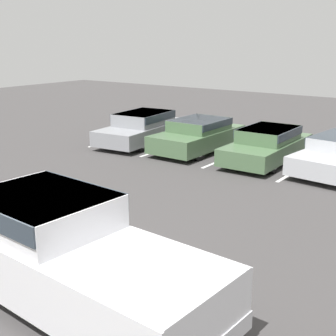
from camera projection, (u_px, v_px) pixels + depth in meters
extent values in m
plane|color=#423F3F|center=(50.00, 279.00, 8.44)|extent=(60.00, 60.00, 0.00)
cube|color=white|center=(124.00, 138.00, 20.36)|extent=(0.12, 4.32, 0.01)
cube|color=white|center=(174.00, 146.00, 18.85)|extent=(0.12, 4.32, 0.01)
cube|color=white|center=(233.00, 156.00, 17.34)|extent=(0.12, 4.32, 0.01)
cube|color=white|center=(303.00, 167.00, 15.83)|extent=(0.12, 4.32, 0.01)
cube|color=silver|center=(57.00, 258.00, 7.68)|extent=(6.27, 2.31, 0.93)
cube|color=silver|center=(42.00, 211.00, 7.67)|extent=(2.32, 1.92, 0.58)
cube|color=#2D3842|center=(42.00, 203.00, 7.63)|extent=(2.28, 1.97, 0.32)
cube|color=silver|center=(144.00, 271.00, 6.38)|extent=(2.39, 2.00, 0.13)
cylinder|color=black|center=(175.00, 292.00, 7.22)|extent=(0.85, 0.36, 0.83)
cylinder|color=#ADADB2|center=(175.00, 292.00, 7.22)|extent=(0.48, 0.36, 0.46)
cylinder|color=black|center=(33.00, 232.00, 9.48)|extent=(0.85, 0.36, 0.83)
cylinder|color=#ADADB2|center=(33.00, 232.00, 9.48)|extent=(0.48, 0.36, 0.46)
cube|color=gray|center=(143.00, 132.00, 19.33)|extent=(2.29, 4.77, 0.59)
cube|color=gray|center=(144.00, 118.00, 19.27)|extent=(1.85, 2.55, 0.50)
cube|color=#2D3842|center=(144.00, 116.00, 19.24)|extent=(1.92, 2.51, 0.30)
cylinder|color=black|center=(141.00, 143.00, 17.88)|extent=(0.29, 0.68, 0.66)
cylinder|color=#ADADB2|center=(141.00, 143.00, 17.88)|extent=(0.27, 0.38, 0.36)
cylinder|color=black|center=(108.00, 139.00, 18.65)|extent=(0.29, 0.68, 0.66)
cylinder|color=#ADADB2|center=(108.00, 139.00, 18.65)|extent=(0.27, 0.38, 0.36)
cylinder|color=black|center=(175.00, 131.00, 20.10)|extent=(0.29, 0.68, 0.66)
cylinder|color=#ADADB2|center=(175.00, 131.00, 20.10)|extent=(0.27, 0.38, 0.36)
cylinder|color=black|center=(144.00, 128.00, 20.87)|extent=(0.29, 0.68, 0.66)
cylinder|color=#ADADB2|center=(144.00, 128.00, 20.87)|extent=(0.27, 0.38, 0.36)
cube|color=#4C6B47|center=(198.00, 138.00, 17.93)|extent=(1.89, 4.23, 0.63)
cube|color=#4C6B47|center=(199.00, 125.00, 17.85)|extent=(1.65, 2.20, 0.42)
cube|color=#2D3842|center=(199.00, 122.00, 17.83)|extent=(1.72, 2.16, 0.25)
cylinder|color=black|center=(198.00, 152.00, 16.57)|extent=(0.21, 0.65, 0.64)
cylinder|color=#ADADB2|center=(198.00, 152.00, 16.57)|extent=(0.22, 0.36, 0.35)
cylinder|color=black|center=(162.00, 146.00, 17.49)|extent=(0.21, 0.65, 0.64)
cylinder|color=#ADADB2|center=(162.00, 146.00, 17.49)|extent=(0.22, 0.36, 0.35)
cylinder|color=black|center=(232.00, 140.00, 18.46)|extent=(0.21, 0.65, 0.64)
cylinder|color=#ADADB2|center=(232.00, 140.00, 18.46)|extent=(0.22, 0.36, 0.35)
cylinder|color=black|center=(197.00, 135.00, 19.38)|extent=(0.21, 0.65, 0.64)
cylinder|color=#ADADB2|center=(197.00, 135.00, 19.38)|extent=(0.22, 0.36, 0.35)
cube|color=#4C6B47|center=(267.00, 149.00, 16.40)|extent=(1.83, 4.37, 0.57)
cube|color=#4C6B47|center=(269.00, 134.00, 16.33)|extent=(1.58, 2.28, 0.46)
cube|color=#2D3842|center=(269.00, 132.00, 16.31)|extent=(1.65, 2.24, 0.27)
cylinder|color=black|center=(273.00, 164.00, 15.03)|extent=(0.21, 0.62, 0.62)
cylinder|color=#ADADB2|center=(273.00, 164.00, 15.03)|extent=(0.22, 0.34, 0.34)
cylinder|color=black|center=(230.00, 157.00, 15.87)|extent=(0.21, 0.62, 0.62)
cylinder|color=#ADADB2|center=(230.00, 157.00, 15.87)|extent=(0.22, 0.34, 0.34)
cylinder|color=black|center=(300.00, 149.00, 17.01)|extent=(0.21, 0.62, 0.62)
cylinder|color=#ADADB2|center=(300.00, 149.00, 17.01)|extent=(0.22, 0.34, 0.34)
cylinder|color=black|center=(261.00, 144.00, 17.86)|extent=(0.21, 0.62, 0.62)
cylinder|color=#ADADB2|center=(261.00, 144.00, 17.86)|extent=(0.22, 0.34, 0.34)
cylinder|color=black|center=(301.00, 165.00, 14.79)|extent=(0.30, 0.69, 0.67)
cylinder|color=#ADADB2|center=(301.00, 165.00, 14.79)|extent=(0.28, 0.39, 0.37)
cylinder|color=black|center=(335.00, 151.00, 16.67)|extent=(0.30, 0.69, 0.67)
cylinder|color=#ADADB2|center=(335.00, 151.00, 16.67)|extent=(0.28, 0.39, 0.37)
cube|color=#B7B2A8|center=(196.00, 133.00, 21.18)|extent=(1.77, 0.20, 0.14)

